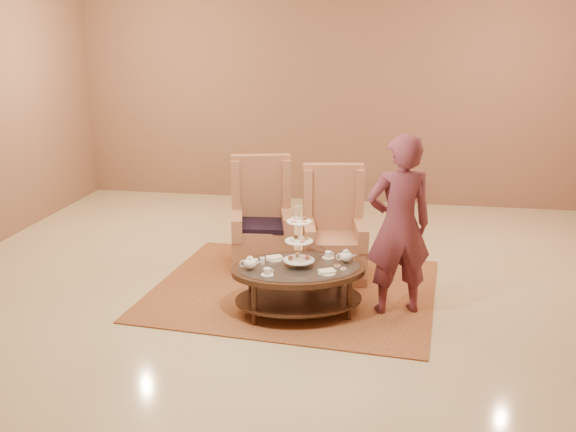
% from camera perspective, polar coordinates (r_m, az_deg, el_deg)
% --- Properties ---
extents(ground, '(8.00, 8.00, 0.00)m').
position_cam_1_polar(ground, '(6.48, 0.46, -7.63)').
color(ground, beige).
rests_on(ground, ground).
extents(ceiling, '(8.00, 8.00, 0.02)m').
position_cam_1_polar(ceiling, '(6.48, 0.46, -7.63)').
color(ceiling, white).
rests_on(ceiling, ground).
extents(wall_back, '(8.00, 0.04, 3.50)m').
position_cam_1_polar(wall_back, '(9.93, 4.27, 11.23)').
color(wall_back, '#90644E').
rests_on(wall_back, ground).
extents(rug, '(3.05, 2.62, 0.02)m').
position_cam_1_polar(rug, '(6.76, 0.53, -6.52)').
color(rug, '#A86E3B').
rests_on(rug, ground).
extents(tea_table, '(1.48, 1.21, 1.07)m').
position_cam_1_polar(tea_table, '(6.09, 0.97, -5.26)').
color(tea_table, black).
rests_on(tea_table, ground).
extents(armchair_left, '(0.82, 0.84, 1.25)m').
position_cam_1_polar(armchair_left, '(7.33, -2.34, -1.21)').
color(armchair_left, '#B07553').
rests_on(armchair_left, ground).
extents(armchair_right, '(0.77, 0.79, 1.22)m').
position_cam_1_polar(armchair_right, '(7.03, 4.06, -2.13)').
color(armchair_right, '#B07553').
rests_on(armchair_right, ground).
extents(person, '(0.74, 0.60, 1.74)m').
position_cam_1_polar(person, '(6.05, 9.83, -0.86)').
color(person, '#5D2733').
rests_on(person, ground).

